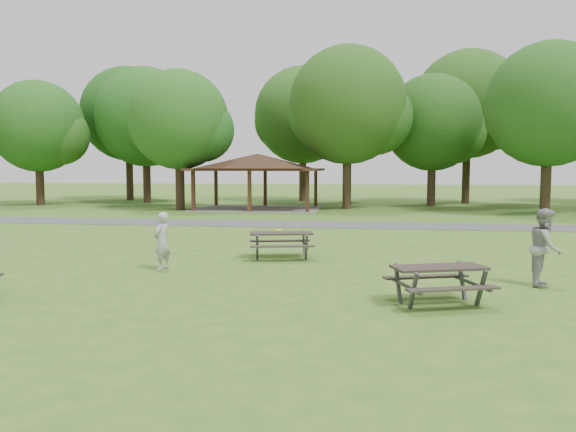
% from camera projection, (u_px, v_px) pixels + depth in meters
% --- Properties ---
extents(ground, '(160.00, 160.00, 0.00)m').
position_uv_depth(ground, '(226.00, 281.00, 14.11)').
color(ground, '#3C651C').
rests_on(ground, ground).
extents(asphalt_path, '(120.00, 3.20, 0.02)m').
position_uv_depth(asphalt_path, '(297.00, 224.00, 27.91)').
color(asphalt_path, '#444447').
rests_on(asphalt_path, ground).
extents(pavilion, '(8.60, 7.01, 3.76)m').
position_uv_depth(pavilion, '(258.00, 164.00, 38.08)').
color(pavilion, '#331B12').
rests_on(pavilion, ground).
extents(tree_row_b, '(7.14, 6.80, 9.28)m').
position_uv_depth(tree_row_b, '(39.00, 129.00, 41.80)').
color(tree_row_b, '#311D15').
rests_on(tree_row_b, ground).
extents(tree_row_c, '(8.19, 7.80, 10.67)m').
position_uv_depth(tree_row_c, '(147.00, 120.00, 44.16)').
color(tree_row_c, black).
rests_on(tree_row_c, ground).
extents(tree_row_d, '(6.93, 6.60, 9.27)m').
position_uv_depth(tree_row_d, '(180.00, 123.00, 37.10)').
color(tree_row_d, black).
rests_on(tree_row_d, ground).
extents(tree_row_e, '(8.40, 8.00, 11.02)m').
position_uv_depth(tree_row_e, '(349.00, 109.00, 37.89)').
color(tree_row_e, '#322316').
rests_on(tree_row_e, ground).
extents(tree_row_f, '(7.35, 7.00, 9.55)m').
position_uv_depth(tree_row_f, '(434.00, 126.00, 40.56)').
color(tree_row_f, '#2F2115').
rests_on(tree_row_f, ground).
extents(tree_row_g, '(7.77, 7.40, 10.25)m').
position_uv_depth(tree_row_g, '(550.00, 108.00, 33.24)').
color(tree_row_g, black).
rests_on(tree_row_g, ground).
extents(tree_deep_a, '(8.40, 8.00, 11.38)m').
position_uv_depth(tree_deep_a, '(129.00, 117.00, 47.99)').
color(tree_deep_a, '#301E15').
rests_on(tree_deep_a, ground).
extents(tree_deep_b, '(8.40, 8.00, 11.13)m').
position_uv_depth(tree_deep_b, '(304.00, 118.00, 46.34)').
color(tree_deep_b, '#322116').
rests_on(tree_deep_b, ground).
extents(tree_deep_c, '(8.82, 8.40, 11.90)m').
position_uv_depth(tree_deep_c, '(469.00, 108.00, 43.43)').
color(tree_deep_c, '#2E2014').
rests_on(tree_deep_c, ground).
extents(picnic_table_middle, '(2.24, 1.94, 0.85)m').
position_uv_depth(picnic_table_middle, '(281.00, 239.00, 17.50)').
color(picnic_table_middle, '#2A231E').
rests_on(picnic_table_middle, ground).
extents(picnic_table_far, '(2.30, 2.07, 0.83)m').
position_uv_depth(picnic_table_far, '(439.00, 275.00, 11.63)').
color(picnic_table_far, black).
rests_on(picnic_table_far, ground).
extents(frisbee_in_flight, '(0.25, 0.25, 0.02)m').
position_uv_depth(frisbee_in_flight, '(279.00, 230.00, 14.79)').
color(frisbee_in_flight, yellow).
rests_on(frisbee_in_flight, ground).
extents(frisbee_thrower, '(0.52, 0.66, 1.61)m').
position_uv_depth(frisbee_thrower, '(162.00, 241.00, 15.52)').
color(frisbee_thrower, '#A7A7A9').
rests_on(frisbee_thrower, ground).
extents(frisbee_catcher, '(0.96, 1.08, 1.87)m').
position_uv_depth(frisbee_catcher, '(545.00, 247.00, 13.43)').
color(frisbee_catcher, gray).
rests_on(frisbee_catcher, ground).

